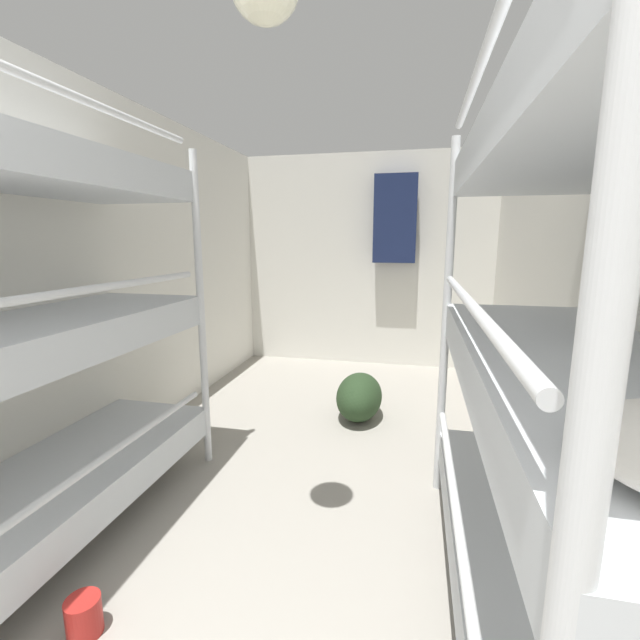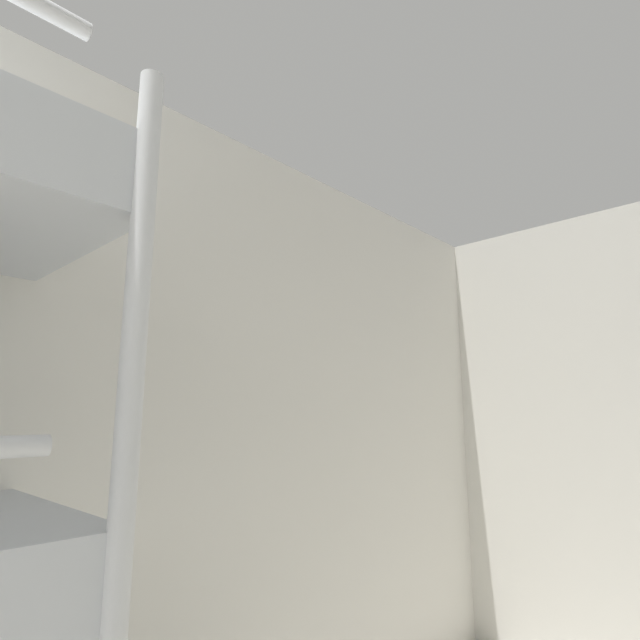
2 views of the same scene
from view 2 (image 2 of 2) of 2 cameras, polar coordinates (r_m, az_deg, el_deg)
The scene contains 0 objects.
Camera 2 is at (0.12, 2.06, 1.24)m, focal length 28.00 mm.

